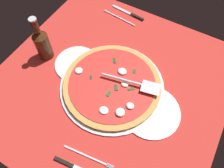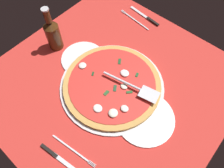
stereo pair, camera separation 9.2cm
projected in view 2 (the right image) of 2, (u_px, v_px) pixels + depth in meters
The scene contains 10 objects.
ground_plane at pixel (111, 83), 95.29cm from camera, with size 98.14×98.14×0.80cm, color red.
checker_pattern at pixel (111, 82), 94.91cm from camera, with size 98.14×98.14×0.10cm.
pizza_pan at pixel (112, 86), 93.33cm from camera, with size 45.30×45.30×1.07cm, color silver.
dinner_plate_left at pixel (145, 118), 85.68cm from camera, with size 23.76×23.76×1.00cm, color white.
dinner_plate_right at pixel (83, 59), 100.97cm from camera, with size 20.38×20.38×1.00cm, color white.
pizza at pixel (112, 84), 91.98cm from camera, with size 42.23×42.23×3.28cm.
pizza_server at pixel (133, 87), 88.32cm from camera, with size 25.37×8.47×1.00cm.
place_setting_near at pixel (141, 19), 114.77cm from camera, with size 22.76×15.35×1.40cm.
place_setting_far at pixel (65, 154), 78.64cm from camera, with size 21.87×13.76×1.40cm.
beer_bottle at pixel (53, 34), 97.87cm from camera, with size 6.76×6.76×22.90cm.
Camera 2 is at (-32.63, 36.69, 81.27)cm, focal length 34.29 mm.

